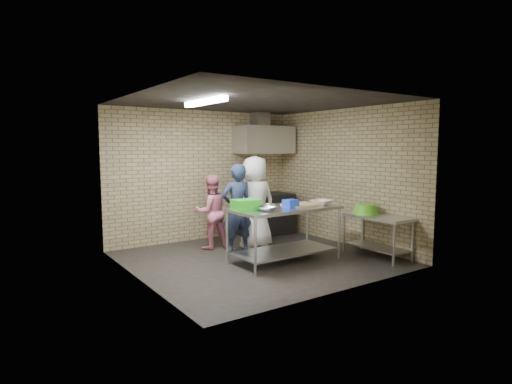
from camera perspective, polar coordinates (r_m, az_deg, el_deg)
floor at (r=7.45m, az=0.24°, el=-9.02°), size 4.20×4.20×0.00m
ceiling at (r=7.23m, az=0.25°, el=12.12°), size 4.20×4.20×0.00m
back_wall at (r=8.92m, az=-7.10°, el=2.25°), size 4.20×0.06×2.70m
front_wall at (r=5.69m, az=11.80°, el=-0.00°), size 4.20×0.06×2.70m
left_wall at (r=6.26m, az=-15.75°, el=0.45°), size 0.06×4.00×2.70m
right_wall at (r=8.58m, az=11.85°, el=2.02°), size 0.06×4.00×2.70m
prep_table at (r=7.21m, az=3.84°, el=-5.72°), size 1.87×0.93×0.93m
side_counter at (r=7.77m, az=16.06°, el=-5.78°), size 0.60×1.20×0.75m
stove at (r=9.43m, az=1.27°, el=-3.00°), size 1.20×0.70×0.90m
range_hood at (r=9.36m, az=1.11°, el=7.07°), size 1.30×0.60×0.60m
hood_duct at (r=9.50m, az=0.58°, el=9.77°), size 0.35×0.30×0.30m
wall_shelf at (r=9.69m, az=1.90°, el=5.97°), size 0.80×0.20×0.04m
fluorescent_fixture at (r=6.71m, az=-6.95°, el=12.03°), size 0.10×1.25×0.08m
green_crate at (r=6.81m, az=-1.38°, el=-1.72°), size 0.41×0.31×0.17m
blue_tub at (r=7.07m, az=4.69°, el=-1.57°), size 0.21×0.21×0.13m
cutting_board at (r=7.33m, az=6.11°, el=-1.72°), size 0.57×0.44×0.03m
mixing_bowl_a at (r=6.67m, az=1.57°, el=-2.30°), size 0.37×0.37×0.07m
mixing_bowl_b at (r=6.98m, az=1.68°, el=-1.92°), size 0.28×0.28×0.07m
ceramic_bowl at (r=7.46m, az=8.81°, el=-1.40°), size 0.45×0.45×0.09m
green_basin at (r=7.83m, az=14.65°, el=-2.22°), size 0.46×0.46×0.17m
bottle_red at (r=9.54m, az=0.69°, el=6.63°), size 0.07×0.07×0.18m
bottle_green at (r=9.78m, az=2.62°, el=6.52°), size 0.06×0.06×0.15m
man_navy at (r=7.72m, az=-2.62°, el=-2.26°), size 0.64×0.46×1.64m
woman_pink at (r=8.11m, az=-6.13°, el=-2.69°), size 0.73×0.59×1.42m
woman_white at (r=8.07m, az=-0.17°, el=-1.42°), size 0.92×0.65×1.77m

